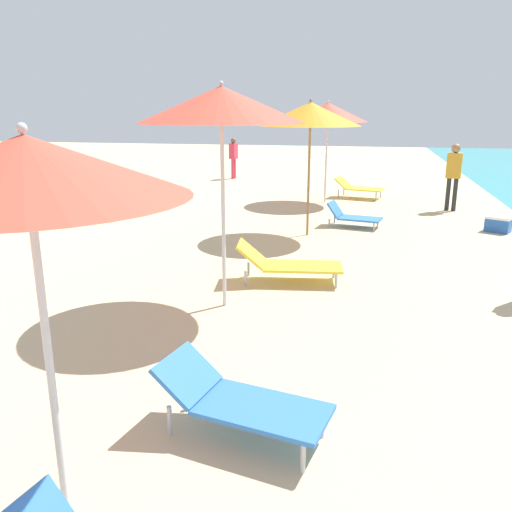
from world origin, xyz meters
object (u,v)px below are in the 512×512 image
at_px(lounger_farthest_shoreside, 358,187).
at_px(person_walking_near, 454,170).
at_px(lounger_second_shoreside, 240,400).
at_px(umbrella_fourth, 310,114).
at_px(person_walking_far, 233,154).
at_px(umbrella_farthest, 328,112).
at_px(cooler_box, 498,224).
at_px(umbrella_third, 221,105).
at_px(lounger_fourth_shoreside, 352,216).
at_px(umbrella_second, 26,167).
at_px(lounger_third_shoreside, 287,263).

xyz_separation_m(lounger_farthest_shoreside, person_walking_near, (2.40, -1.53, 0.72)).
height_order(lounger_second_shoreside, umbrella_fourth, umbrella_fourth).
distance_m(lounger_farthest_shoreside, person_walking_far, 5.98).
xyz_separation_m(umbrella_farthest, cooler_box, (3.97, -2.98, -2.30)).
height_order(umbrella_third, lounger_farthest_shoreside, umbrella_third).
distance_m(umbrella_third, lounger_fourth_shoreside, 6.01).
bearing_deg(umbrella_fourth, lounger_farthest_shoreside, 79.74).
bearing_deg(person_walking_near, lounger_fourth_shoreside, -30.62).
bearing_deg(umbrella_second, lounger_third_shoreside, 82.14).
xyz_separation_m(umbrella_farthest, person_walking_far, (-3.84, 4.50, -1.56)).
bearing_deg(person_walking_far, umbrella_second, -69.85).
xyz_separation_m(lounger_fourth_shoreside, umbrella_farthest, (-0.88, 3.12, 2.22)).
height_order(lounger_fourth_shoreside, cooler_box, lounger_fourth_shoreside).
xyz_separation_m(umbrella_farthest, lounger_farthest_shoreside, (0.90, 0.90, -2.14)).
height_order(lounger_second_shoreside, lounger_farthest_shoreside, lounger_farthest_shoreside).
bearing_deg(umbrella_fourth, person_walking_far, 113.96).
relative_size(umbrella_farthest, cooler_box, 4.66).
height_order(lounger_second_shoreside, person_walking_near, person_walking_near).
distance_m(umbrella_third, umbrella_farthest, 8.47).
bearing_deg(umbrella_fourth, lounger_third_shoreside, -88.82).
relative_size(umbrella_second, umbrella_third, 0.86).
bearing_deg(umbrella_farthest, lounger_fourth_shoreside, -74.21).
bearing_deg(umbrella_farthest, lounger_farthest_shoreside, 44.93).
relative_size(umbrella_third, lounger_third_shoreside, 1.75).
bearing_deg(lounger_second_shoreside, umbrella_second, -119.45).
height_order(umbrella_fourth, umbrella_farthest, umbrella_farthest).
height_order(umbrella_second, lounger_fourth_shoreside, umbrella_second).
relative_size(lounger_farthest_shoreside, cooler_box, 2.49).
bearing_deg(umbrella_second, lounger_fourth_shoreside, 80.59).
bearing_deg(cooler_box, umbrella_fourth, -163.99).
xyz_separation_m(lounger_third_shoreside, lounger_farthest_shoreside, (0.84, 8.18, 0.03)).
relative_size(umbrella_fourth, umbrella_farthest, 0.99).
relative_size(lounger_third_shoreside, umbrella_fourth, 0.60).
bearing_deg(lounger_second_shoreside, umbrella_fourth, 104.21).
height_order(person_walking_near, cooler_box, person_walking_near).
relative_size(lounger_third_shoreside, umbrella_farthest, 0.59).
relative_size(umbrella_third, umbrella_farthest, 1.04).
distance_m(umbrella_fourth, lounger_farthest_shoreside, 5.53).
height_order(umbrella_second, cooler_box, umbrella_second).
bearing_deg(umbrella_farthest, umbrella_fourth, -90.11).
xyz_separation_m(person_walking_far, cooler_box, (7.81, -7.48, -0.74)).
bearing_deg(umbrella_fourth, lounger_second_shoreside, -87.60).
xyz_separation_m(umbrella_second, lounger_third_shoreside, (0.69, 5.00, -1.95)).
xyz_separation_m(umbrella_fourth, lounger_fourth_shoreside, (0.89, 1.00, -2.21)).
relative_size(umbrella_farthest, person_walking_near, 1.62).
bearing_deg(umbrella_fourth, umbrella_second, -94.39).
height_order(umbrella_second, lounger_second_shoreside, umbrella_second).
relative_size(lounger_farthest_shoreside, person_walking_near, 0.87).
xyz_separation_m(umbrella_third, lounger_fourth_shoreside, (1.49, 5.32, -2.35)).
relative_size(umbrella_second, lounger_fourth_shoreside, 1.99).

